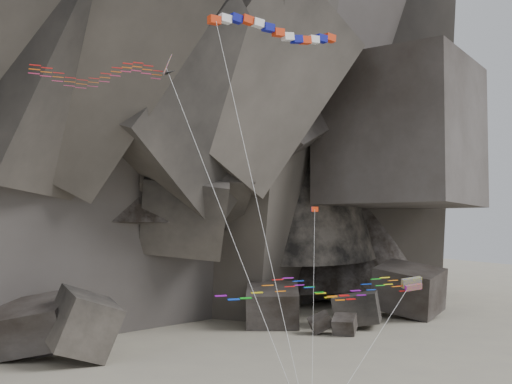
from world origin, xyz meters
name	(u,v)px	position (x,y,z in m)	size (l,w,h in m)	color
headland	(90,52)	(0.00, 70.00, 42.00)	(110.00, 70.00, 84.00)	#4F4840
boulder_field	(222,317)	(9.27, 35.15, 2.40)	(82.98, 18.36, 8.62)	#47423F
delta_kite	(95,73)	(-12.88, 2.01, 23.54)	(15.47, 7.93, 23.56)	red
banner_kite	(277,32)	(0.45, 3.59, 28.13)	(11.02, 9.56, 27.16)	red
parafoil_kite	(314,288)	(0.59, -1.33, 10.17)	(15.68, 3.86, 9.10)	#C4CB0B
pennant_kite	(314,240)	(3.36, 3.33, 13.02)	(6.36, 9.72, 13.73)	red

